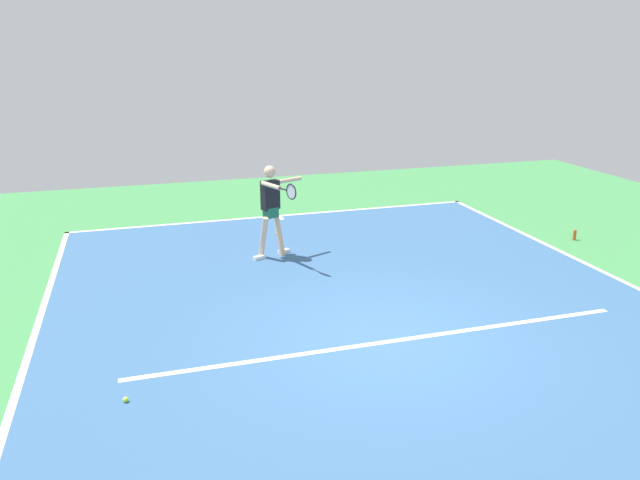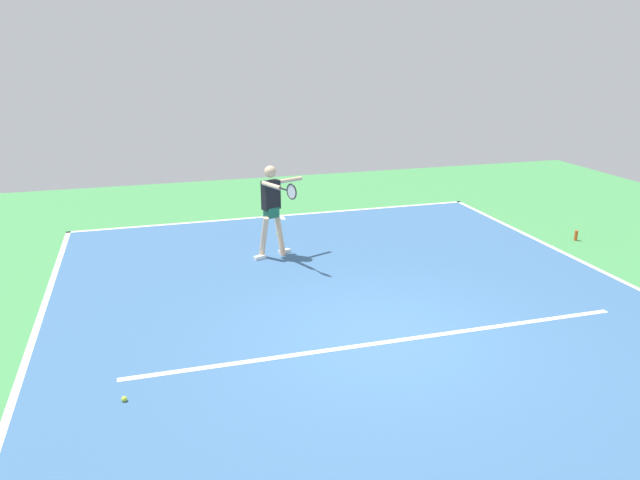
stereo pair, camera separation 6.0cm
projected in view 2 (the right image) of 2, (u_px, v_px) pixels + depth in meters
ground_plane at (386, 338)px, 8.74m from camera, size 22.54×22.54×0.00m
court_surface at (386, 337)px, 8.74m from camera, size 9.79×13.62×0.00m
court_line_baseline_near at (281, 216)px, 14.91m from camera, size 9.79×0.10×0.01m
court_line_sideline_right at (16, 389)px, 7.44m from camera, size 0.10×13.62×0.01m
court_line_service at (389, 342)px, 8.62m from camera, size 7.34×0.10×0.01m
court_line_centre_mark at (282, 218)px, 14.73m from camera, size 0.10×0.30×0.01m
tennis_player at (272, 205)px, 11.75m from camera, size 1.09×1.37×1.82m
tennis_ball_by_sideline at (278, 233)px, 13.44m from camera, size 0.07×0.07×0.07m
tennis_ball_near_player at (124, 399)px, 7.17m from camera, size 0.07×0.07×0.07m
water_bottle at (576, 235)px, 13.02m from camera, size 0.07×0.07×0.22m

